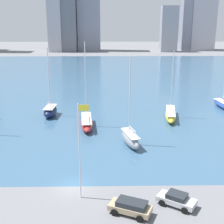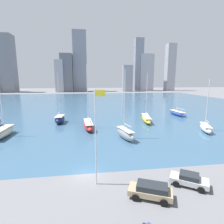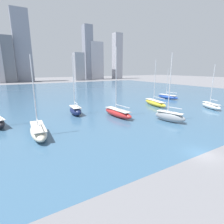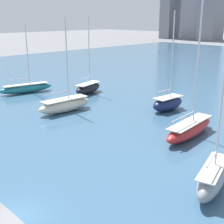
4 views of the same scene
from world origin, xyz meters
name	(u,v)px [view 1 (image 1 of 4)]	position (x,y,z in m)	size (l,w,h in m)	color
ground_plane	(73,187)	(0.00, 0.00, 0.00)	(500.00, 500.00, 0.00)	slate
harbor_water	(94,80)	(0.00, 70.00, 0.00)	(180.00, 140.00, 0.00)	#385B7A
flag_pole	(80,149)	(1.28, -2.51, 6.28)	(1.24, 0.14, 11.58)	silver
distant_city_skyline	(74,11)	(-16.02, 171.06, 24.76)	(208.41, 22.55, 62.77)	slate
sailboat_yellow	(171,114)	(17.84, 27.54, 0.98)	(4.00, 10.96, 14.30)	yellow
sailboat_blue	(224,105)	(31.90, 34.98, 0.87)	(3.26, 9.13, 11.65)	#284CA8
sailboat_navy	(50,111)	(-7.82, 29.57, 1.19)	(2.97, 6.28, 14.59)	#19234C
sailboat_gray	(130,139)	(8.22, 13.08, 1.23)	(3.60, 7.27, 14.74)	gray
sailboat_red	(87,122)	(0.43, 22.37, 1.05)	(3.13, 10.15, 16.33)	#B72828
parked_sedan_silver	(177,199)	(12.19, -4.36, 0.80)	(4.62, 3.98, 1.53)	#B7B7BC
parked_wagon_tan	(131,207)	(6.87, -5.87, 0.90)	(4.98, 3.62, 1.62)	tan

